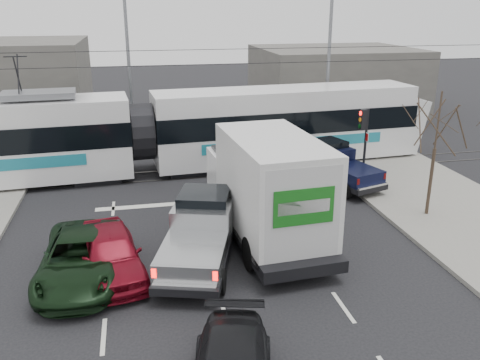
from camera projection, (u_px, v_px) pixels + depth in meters
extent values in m
plane|color=black|center=(261.00, 264.00, 17.05)|extent=(120.00, 120.00, 0.00)
cube|color=#33302D|center=(214.00, 172.00, 26.30)|extent=(60.00, 1.60, 0.03)
cube|color=#64605B|center=(334.00, 80.00, 40.73)|extent=(12.00, 10.00, 5.00)
cylinder|color=#47382B|center=(430.00, 182.00, 20.32)|extent=(0.14, 0.14, 2.75)
cylinder|color=#47382B|center=(438.00, 120.00, 19.50)|extent=(0.07, 0.07, 2.25)
cylinder|color=black|center=(365.00, 147.00, 23.69)|extent=(0.12, 0.12, 3.60)
cube|color=black|center=(363.00, 120.00, 23.22)|extent=(0.28, 0.28, 0.95)
cylinder|color=#FF0C07|center=(361.00, 113.00, 23.10)|extent=(0.06, 0.20, 0.20)
cylinder|color=orange|center=(360.00, 120.00, 23.20)|extent=(0.06, 0.20, 0.20)
cylinder|color=#05330C|center=(360.00, 126.00, 23.29)|extent=(0.06, 0.20, 0.20)
cube|color=white|center=(367.00, 137.00, 23.38)|extent=(0.02, 0.30, 0.40)
cylinder|color=slate|center=(328.00, 71.00, 29.96)|extent=(0.20, 0.20, 9.00)
cylinder|color=slate|center=(129.00, 72.00, 29.61)|extent=(0.20, 0.20, 9.00)
cylinder|color=black|center=(213.00, 64.00, 24.50)|extent=(60.00, 0.03, 0.03)
cylinder|color=black|center=(212.00, 49.00, 24.27)|extent=(60.00, 0.03, 0.03)
cube|color=white|center=(285.00, 142.00, 27.71)|extent=(14.29, 3.97, 1.71)
cube|color=black|center=(286.00, 118.00, 27.28)|extent=(14.36, 4.01, 1.17)
cube|color=white|center=(286.00, 99.00, 26.93)|extent=(14.28, 3.85, 1.09)
cube|color=teal|center=(295.00, 143.00, 26.25)|extent=(9.85, 0.74, 0.54)
cylinder|color=black|center=(142.00, 132.00, 25.37)|extent=(1.30, 2.91, 2.84)
cube|color=slate|center=(38.00, 94.00, 23.51)|extent=(3.41, 2.01, 0.27)
cube|color=black|center=(98.00, 174.00, 25.44)|extent=(2.37, 2.67, 0.39)
cube|color=black|center=(188.00, 166.00, 26.63)|extent=(2.37, 2.67, 0.39)
cube|color=black|center=(347.00, 153.00, 29.01)|extent=(2.37, 2.67, 0.39)
cube|color=black|center=(200.00, 248.00, 16.97)|extent=(3.57, 6.11, 0.25)
cube|color=#A2A5A7|center=(205.00, 216.00, 17.72)|extent=(2.57, 2.89, 1.15)
cube|color=black|center=(205.00, 199.00, 17.61)|extent=(2.12, 2.15, 0.55)
cube|color=#A2A5A7|center=(210.00, 207.00, 19.10)|extent=(2.11, 1.54, 0.55)
cube|color=#A2A5A7|center=(193.00, 255.00, 15.64)|extent=(2.62, 3.05, 0.65)
cube|color=silver|center=(184.00, 288.00, 14.31)|extent=(1.81, 0.70, 0.18)
cube|color=#FF0C07|center=(154.00, 273.00, 14.37)|extent=(0.16, 0.12, 0.28)
cube|color=#FF0C07|center=(215.00, 276.00, 14.23)|extent=(0.16, 0.12, 0.28)
cylinder|color=black|center=(184.00, 228.00, 18.83)|extent=(0.50, 0.84, 0.80)
cylinder|color=black|center=(233.00, 230.00, 18.68)|extent=(0.50, 0.84, 0.80)
cylinder|color=black|center=(161.00, 278.00, 15.35)|extent=(0.50, 0.84, 0.80)
cylinder|color=black|center=(221.00, 281.00, 15.20)|extent=(0.50, 0.84, 0.80)
cube|color=black|center=(265.00, 221.00, 18.84)|extent=(3.32, 8.19, 0.40)
cube|color=white|center=(242.00, 172.00, 21.28)|extent=(2.74, 2.11, 1.83)
cube|color=black|center=(241.00, 155.00, 21.21)|extent=(2.34, 1.44, 0.69)
cube|color=silver|center=(273.00, 185.00, 17.56)|extent=(3.13, 5.63, 3.37)
cube|color=silver|center=(303.00, 215.00, 15.11)|extent=(2.41, 0.23, 2.97)
cube|color=#166319|center=(304.00, 207.00, 14.96)|extent=(1.92, 0.16, 1.15)
cube|color=black|center=(304.00, 273.00, 15.46)|extent=(2.49, 0.46, 0.21)
cylinder|color=black|center=(217.00, 203.00, 20.89)|extent=(0.42, 1.05, 1.03)
cylinder|color=black|center=(273.00, 197.00, 21.52)|extent=(0.42, 1.05, 1.03)
cylinder|color=black|center=(251.00, 254.00, 16.51)|extent=(0.43, 1.17, 1.14)
cylinder|color=black|center=(320.00, 244.00, 17.13)|extent=(0.43, 1.17, 1.14)
cube|color=black|center=(338.00, 175.00, 24.22)|extent=(3.10, 5.06, 0.24)
cube|color=black|center=(328.00, 157.00, 24.71)|extent=(2.24, 2.42, 1.09)
cube|color=black|center=(327.00, 146.00, 24.60)|extent=(1.85, 1.81, 0.52)
cube|color=black|center=(314.00, 156.00, 25.72)|extent=(1.85, 1.32, 0.52)
cube|color=black|center=(354.00, 174.00, 23.23)|extent=(2.29, 2.56, 0.62)
cube|color=silver|center=(372.00, 187.00, 22.30)|extent=(1.60, 0.65, 0.17)
cube|color=#590505|center=(358.00, 182.00, 21.90)|extent=(0.15, 0.11, 0.27)
cube|color=#590505|center=(384.00, 176.00, 22.62)|extent=(0.15, 0.11, 0.27)
cylinder|color=black|center=(306.00, 172.00, 25.15)|extent=(0.48, 0.81, 0.76)
cylinder|color=black|center=(331.00, 167.00, 25.90)|extent=(0.48, 0.81, 0.76)
cylinder|color=black|center=(346.00, 191.00, 22.64)|extent=(0.48, 0.81, 0.76)
cylinder|color=black|center=(373.00, 185.00, 23.39)|extent=(0.48, 0.81, 0.76)
imported|color=black|center=(80.00, 258.00, 15.91)|extent=(2.53, 5.22, 1.43)
imported|color=maroon|center=(111.00, 253.00, 16.14)|extent=(2.53, 4.70, 1.52)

